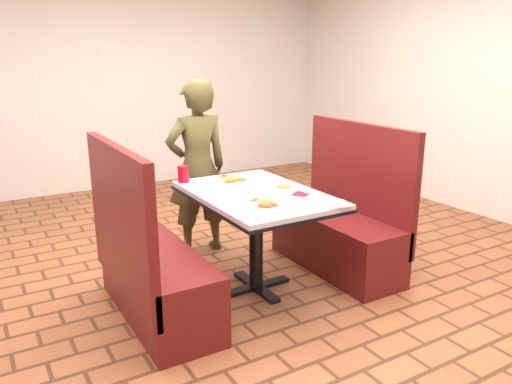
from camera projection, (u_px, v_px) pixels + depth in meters
room at (256, 19)px, 3.22m from camera, size 7.00×7.04×2.82m
dining_table at (256, 205)px, 3.56m from camera, size 0.81×1.21×0.75m
booth_bench_left at (151, 271)px, 3.25m from camera, size 0.47×1.20×1.17m
booth_bench_right at (341, 229)px, 4.04m from camera, size 0.47×1.20×1.17m
diner_person at (197, 168)px, 4.27m from camera, size 0.56×0.38×1.50m
near_dinner_plate at (263, 202)px, 3.18m from camera, size 0.26×0.26×0.08m
far_dinner_plate at (231, 179)px, 3.80m from camera, size 0.30×0.30×0.08m
plantain_plate at (284, 187)px, 3.62m from camera, size 0.16×0.16×0.02m
maroon_napkin at (300, 194)px, 3.47m from camera, size 0.15×0.15×0.00m
spoon_utensil at (297, 191)px, 3.54m from camera, size 0.06×0.11×0.00m
red_tumbler at (183, 174)px, 3.79m from camera, size 0.08×0.08×0.13m
paper_napkin at (335, 204)px, 3.22m from camera, size 0.21×0.17×0.01m
knife_utensil at (273, 204)px, 3.20m from camera, size 0.06×0.18×0.00m
fork_utensil at (273, 206)px, 3.17m from camera, size 0.08×0.15×0.00m
lettuce_shreds at (257, 189)px, 3.60m from camera, size 0.28×0.32×0.00m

